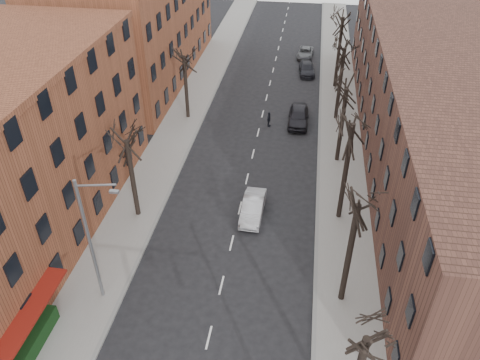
% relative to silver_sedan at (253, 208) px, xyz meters
% --- Properties ---
extents(sidewalk_left, '(4.00, 90.00, 0.15)m').
position_rel_silver_sedan_xyz_m(sidewalk_left, '(-9.10, 15.69, -0.66)').
color(sidewalk_left, gray).
rests_on(sidewalk_left, ground).
extents(sidewalk_right, '(4.00, 90.00, 0.15)m').
position_rel_silver_sedan_xyz_m(sidewalk_right, '(6.90, 15.69, -0.66)').
color(sidewalk_right, gray).
rests_on(sidewalk_right, ground).
extents(building_left_far, '(12.00, 28.00, 14.00)m').
position_rel_silver_sedan_xyz_m(building_left_far, '(-17.10, 24.69, 6.27)').
color(building_left_far, brown).
rests_on(building_left_far, ground).
extents(building_right, '(12.00, 50.00, 10.00)m').
position_rel_silver_sedan_xyz_m(building_right, '(14.90, 10.69, 4.27)').
color(building_right, '#533127').
rests_on(building_right, ground).
extents(awning_left, '(1.20, 7.00, 0.15)m').
position_rel_silver_sedan_xyz_m(awning_left, '(-10.50, -13.31, -0.73)').
color(awning_left, maroon).
rests_on(awning_left, ground).
extents(hedge, '(0.80, 6.00, 1.00)m').
position_rel_silver_sedan_xyz_m(hedge, '(-10.60, -14.31, -0.08)').
color(hedge, '#123512').
rests_on(hedge, sidewalk_left).
extents(tree_right_b, '(5.20, 5.20, 10.80)m').
position_rel_silver_sedan_xyz_m(tree_right_b, '(6.50, -7.31, -0.73)').
color(tree_right_b, black).
rests_on(tree_right_b, ground).
extents(tree_right_c, '(5.20, 5.20, 11.60)m').
position_rel_silver_sedan_xyz_m(tree_right_c, '(6.50, 0.69, -0.73)').
color(tree_right_c, black).
rests_on(tree_right_c, ground).
extents(tree_right_d, '(5.20, 5.20, 10.00)m').
position_rel_silver_sedan_xyz_m(tree_right_d, '(6.50, 8.69, -0.73)').
color(tree_right_d, black).
rests_on(tree_right_d, ground).
extents(tree_right_e, '(5.20, 5.20, 10.80)m').
position_rel_silver_sedan_xyz_m(tree_right_e, '(6.50, 16.69, -0.73)').
color(tree_right_e, black).
rests_on(tree_right_e, ground).
extents(tree_right_f, '(5.20, 5.20, 11.60)m').
position_rel_silver_sedan_xyz_m(tree_right_f, '(6.50, 24.69, -0.73)').
color(tree_right_f, black).
rests_on(tree_right_f, ground).
extents(tree_left_a, '(5.20, 5.20, 9.50)m').
position_rel_silver_sedan_xyz_m(tree_left_a, '(-8.70, -1.31, -0.73)').
color(tree_left_a, black).
rests_on(tree_left_a, ground).
extents(tree_left_b, '(5.20, 5.20, 9.50)m').
position_rel_silver_sedan_xyz_m(tree_left_b, '(-8.70, 14.69, -0.73)').
color(tree_left_b, black).
rests_on(tree_left_b, ground).
extents(streetlight, '(2.45, 0.22, 9.03)m').
position_rel_silver_sedan_xyz_m(streetlight, '(-8.12, -9.31, 4.28)').
color(streetlight, slate).
rests_on(streetlight, ground).
extents(silver_sedan, '(1.63, 4.48, 1.47)m').
position_rel_silver_sedan_xyz_m(silver_sedan, '(0.00, 0.00, 0.00)').
color(silver_sedan, '#A9ABB0').
rests_on(silver_sedan, ground).
extents(parked_car_near, '(2.03, 4.99, 1.70)m').
position_rel_silver_sedan_xyz_m(parked_car_near, '(2.70, 15.14, 0.12)').
color(parked_car_near, black).
rests_on(parked_car_near, ground).
extents(parked_car_mid, '(2.23, 4.60, 1.29)m').
position_rel_silver_sedan_xyz_m(parked_car_mid, '(3.10, 28.16, -0.09)').
color(parked_car_mid, black).
rests_on(parked_car_mid, ground).
extents(parked_car_far, '(2.28, 4.42, 1.19)m').
position_rel_silver_sedan_xyz_m(parked_car_far, '(2.70, 33.79, -0.14)').
color(parked_car_far, '#5B5F63').
rests_on(parked_car_far, ground).
extents(pedestrian_crossing, '(0.51, 0.95, 1.55)m').
position_rel_silver_sedan_xyz_m(pedestrian_crossing, '(-0.20, 14.14, 0.04)').
color(pedestrian_crossing, black).
rests_on(pedestrian_crossing, ground).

